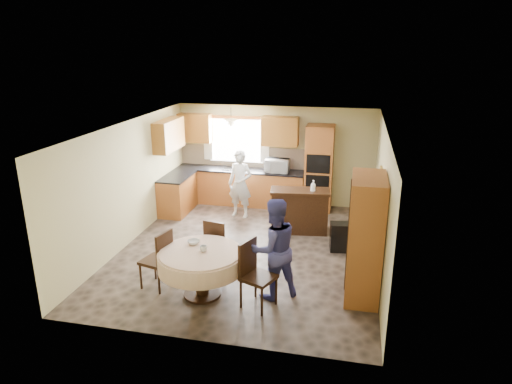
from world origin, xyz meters
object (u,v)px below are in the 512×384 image
object	(u,v)px
oven_tower	(319,168)
chair_right	(254,271)
person_dining	(274,249)
dining_table	(201,261)
chair_left	(160,257)
cupboard	(365,238)
chair_back	(217,243)
person_sink	(240,184)
sideboard	(300,212)

from	to	relation	value
oven_tower	chair_right	bearing A→B (deg)	-97.39
chair_right	person_dining	world-z (taller)	person_dining
dining_table	chair_left	xyz separation A→B (m)	(-0.76, 0.09, -0.05)
cupboard	chair_back	distance (m)	2.63
chair_back	chair_right	bearing A→B (deg)	142.24
chair_left	chair_right	world-z (taller)	chair_right
cupboard	chair_left	distance (m)	3.39
oven_tower	person_sink	xyz separation A→B (m)	(-1.77, -0.86, -0.26)
oven_tower	person_sink	distance (m)	1.98
person_sink	sideboard	bearing A→B (deg)	-14.16
sideboard	person_dining	xyz separation A→B (m)	(-0.08, -2.77, 0.39)
oven_tower	sideboard	world-z (taller)	oven_tower
chair_right	chair_back	bearing A→B (deg)	65.41
chair_right	person_sink	world-z (taller)	person_sink
chair_back	person_sink	distance (m)	2.79
chair_back	person_sink	world-z (taller)	person_sink
oven_tower	person_dining	bearing A→B (deg)	-94.68
chair_right	dining_table	bearing A→B (deg)	107.29
sideboard	chair_back	size ratio (longest dim) A/B	1.27
sideboard	chair_left	size ratio (longest dim) A/B	1.23
chair_back	person_sink	bearing A→B (deg)	-74.66
chair_left	person_dining	bearing A→B (deg)	108.71
sideboard	chair_right	size ratio (longest dim) A/B	1.17
cupboard	chair_right	bearing A→B (deg)	-157.72
dining_table	person_dining	size ratio (longest dim) A/B	0.82
cupboard	oven_tower	bearing A→B (deg)	105.26
chair_right	person_sink	xyz separation A→B (m)	(-1.17, 3.74, 0.21)
cupboard	person_sink	xyz separation A→B (m)	(-2.84, 3.06, -0.21)
person_sink	cupboard	bearing A→B (deg)	-38.12
oven_tower	sideboard	size ratio (longest dim) A/B	1.68
sideboard	chair_right	xyz separation A→B (m)	(-0.33, -3.10, 0.14)
dining_table	chair_left	size ratio (longest dim) A/B	1.35
person_dining	chair_left	bearing A→B (deg)	-29.59
dining_table	person_sink	world-z (taller)	person_sink
dining_table	person_sink	size ratio (longest dim) A/B	0.87
person_sink	person_dining	world-z (taller)	person_dining
oven_tower	chair_back	world-z (taller)	oven_tower
oven_tower	cupboard	bearing A→B (deg)	-74.74
chair_right	person_sink	size ratio (longest dim) A/B	0.67
cupboard	chair_back	xyz separation A→B (m)	(-2.57, 0.30, -0.46)
dining_table	chair_back	xyz separation A→B (m)	(-0.00, 0.89, -0.07)
cupboard	chair_left	size ratio (longest dim) A/B	1.96
oven_tower	chair_right	distance (m)	4.67
oven_tower	chair_back	size ratio (longest dim) A/B	2.13
dining_table	chair_back	world-z (taller)	chair_back
oven_tower	chair_left	distance (m)	4.99
chair_back	sideboard	bearing A→B (deg)	-110.33
person_sink	oven_tower	bearing A→B (deg)	35.01
sideboard	person_sink	xyz separation A→B (m)	(-1.50, 0.64, 0.35)
oven_tower	chair_right	world-z (taller)	oven_tower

